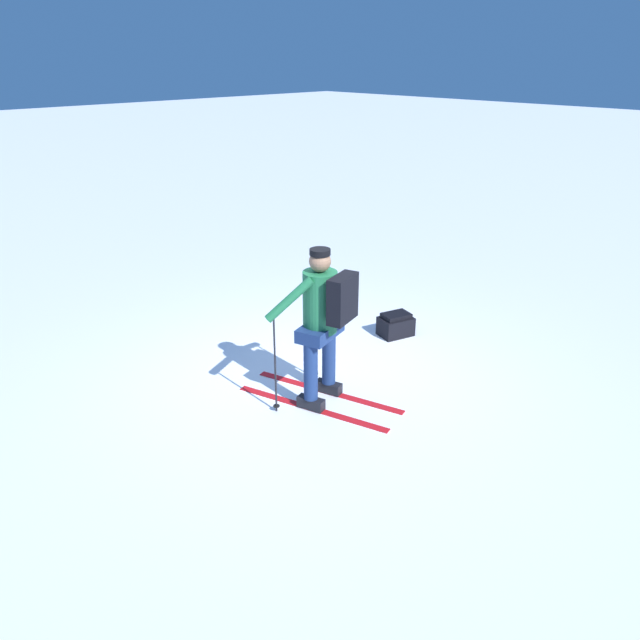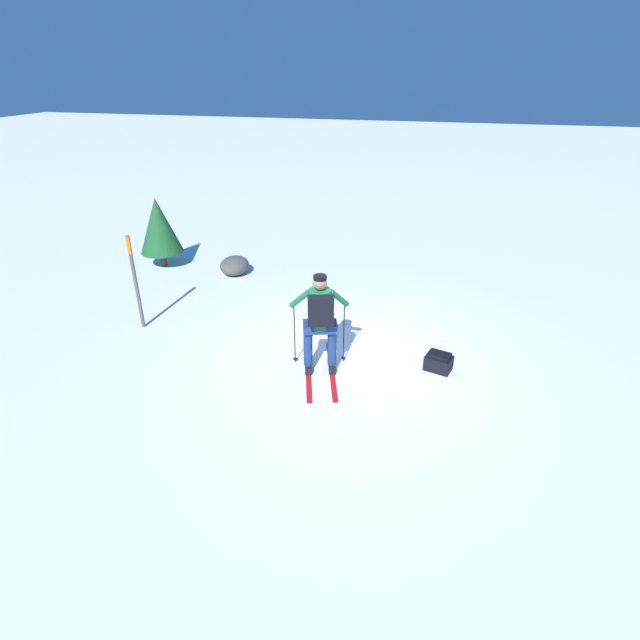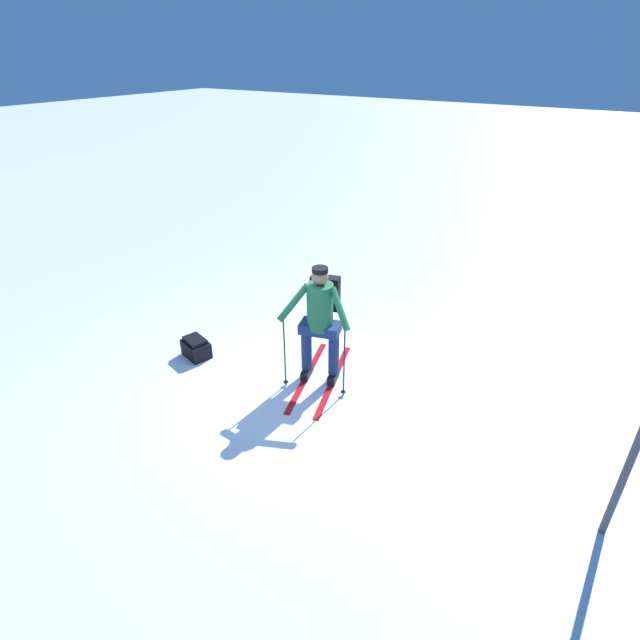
% 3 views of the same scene
% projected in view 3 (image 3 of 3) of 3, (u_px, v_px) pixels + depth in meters
% --- Properties ---
extents(ground_plane, '(80.00, 80.00, 0.00)m').
position_uv_depth(ground_plane, '(277.00, 389.00, 7.02)').
color(ground_plane, white).
extents(skier, '(1.89, 1.08, 1.74)m').
position_uv_depth(skier, '(321.00, 316.00, 6.78)').
color(skier, red).
rests_on(skier, ground_plane).
extents(dropped_backpack, '(0.42, 0.50, 0.31)m').
position_uv_depth(dropped_backpack, '(196.00, 348.00, 7.70)').
color(dropped_backpack, black).
rests_on(dropped_backpack, ground_plane).
extents(trail_marker, '(0.08, 0.08, 1.86)m').
position_uv_depth(trail_marker, '(635.00, 450.00, 4.45)').
color(trail_marker, '#4C4C51').
rests_on(trail_marker, ground_plane).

